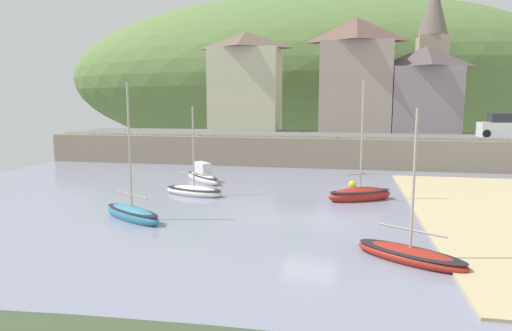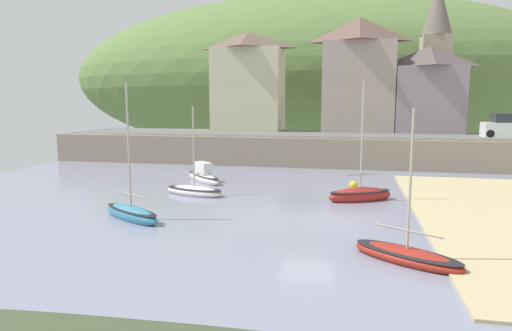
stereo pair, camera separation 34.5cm
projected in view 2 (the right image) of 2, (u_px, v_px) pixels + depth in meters
name	position (u px, v px, depth m)	size (l,w,h in m)	color
ground	(329.00, 313.00, 11.67)	(48.00, 41.00, 0.61)	gray
quay_seawall	(328.00, 150.00, 37.99)	(48.00, 9.40, 2.40)	gray
hillside_backdrop	(314.00, 78.00, 74.30)	(80.00, 44.00, 25.19)	#5B783E
waterfront_building_left	(249.00, 81.00, 46.27)	(7.11, 5.16, 9.76)	beige
waterfront_building_centre	(358.00, 74.00, 44.02)	(6.97, 4.77, 10.82)	#A29289
waterfront_building_right	(428.00, 89.00, 42.93)	(6.39, 4.93, 8.02)	gray
church_with_spire	(435.00, 53.00, 46.07)	(3.00, 3.00, 14.82)	tan
sailboat_nearest_shore	(407.00, 255.00, 15.81)	(4.04, 3.22, 5.41)	maroon
fishing_boat_green	(194.00, 191.00, 26.77)	(3.94, 2.19, 5.30)	white
sailboat_tall_mast	(131.00, 213.00, 21.32)	(3.88, 2.86, 6.48)	teal
sailboat_white_hull	(360.00, 195.00, 25.24)	(3.86, 2.76, 6.72)	maroon
sailboat_blue_trim	(203.00, 176.00, 30.98)	(3.53, 3.60, 1.49)	silver
parked_car_near_slipway	(508.00, 127.00, 37.89)	(4.15, 1.82, 1.95)	silver
mooring_buoy	(353.00, 185.00, 29.01)	(0.51, 0.51, 0.51)	yellow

